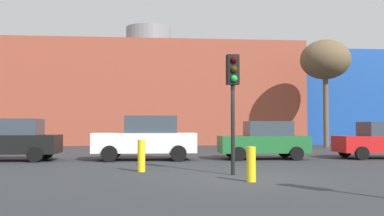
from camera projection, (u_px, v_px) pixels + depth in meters
ground_plane at (242, 177)px, 12.03m from camera, size 200.00×200.00×0.00m
building_backdrop at (148, 97)px, 37.80m from camera, size 38.38×11.10×10.20m
parked_car_1 at (11, 140)px, 17.90m from camera, size 4.06×1.99×1.76m
parked_car_2 at (146, 138)px, 18.39m from camera, size 4.36×2.14×1.89m
parked_car_3 at (264, 140)px, 18.82m from camera, size 3.85×1.89×1.67m
parked_car_4 at (380, 140)px, 19.28m from camera, size 3.80×1.87×1.65m
traffic_light_island at (233, 86)px, 12.75m from camera, size 0.39×0.38×3.58m
bare_tree_0 at (325, 61)px, 29.69m from camera, size 3.43×3.43×7.46m
bollard_yellow_0 at (141, 156)px, 13.54m from camera, size 0.24×0.24×1.01m
bollard_yellow_1 at (251, 164)px, 11.08m from camera, size 0.24×0.24×0.91m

